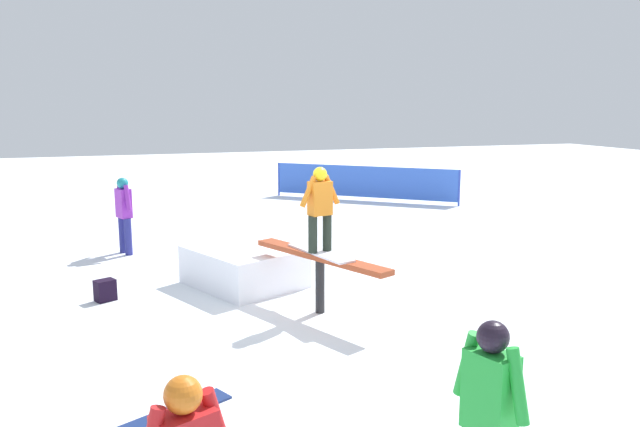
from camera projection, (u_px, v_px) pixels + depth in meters
name	position (u px, v px, depth m)	size (l,w,h in m)	color
ground_plane	(320.00, 312.00, 9.33)	(60.00, 60.00, 0.00)	white
rail_feature	(320.00, 263.00, 9.19)	(2.54, 1.33, 0.90)	black
snow_kicker_ramp	(244.00, 266.00, 10.67)	(1.80, 1.50, 0.66)	white
main_rider_on_rail	(320.00, 212.00, 9.06)	(1.41, 0.68, 1.28)	white
bystander_purple	(124.00, 211.00, 12.77)	(0.65, 0.34, 1.59)	navy
bystander_green	(489.00, 414.00, 4.47)	(0.66, 0.32, 1.60)	black
loose_snowboard_navy	(170.00, 415.00, 6.25)	(1.33, 0.28, 0.02)	navy
backpack_on_snow	(105.00, 290.00, 9.85)	(0.30, 0.22, 0.34)	black
safety_fence	(364.00, 182.00, 19.78)	(3.91, 4.64, 1.10)	blue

